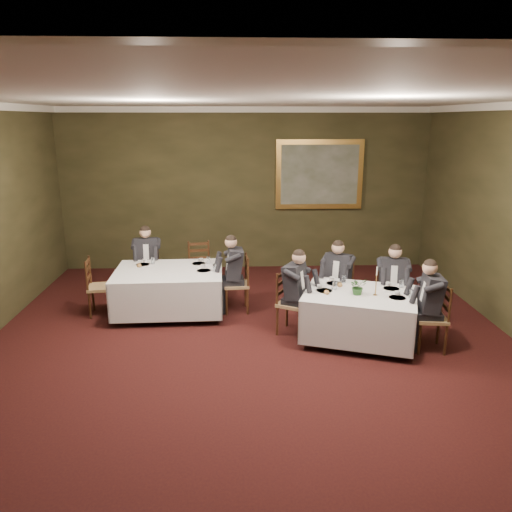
{
  "coord_description": "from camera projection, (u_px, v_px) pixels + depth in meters",
  "views": [
    {
      "loc": [
        -0.24,
        -5.89,
        3.25
      ],
      "look_at": [
        0.09,
        1.73,
        1.15
      ],
      "focal_mm": 35.0,
      "sensor_mm": 36.0,
      "label": 1
    }
  ],
  "objects": [
    {
      "name": "ground",
      "position": [
        255.0,
        375.0,
        6.55
      ],
      "size": [
        10.0,
        10.0,
        0.0
      ],
      "primitive_type": "plane",
      "color": "black",
      "rests_on": "ground"
    },
    {
      "name": "ceiling",
      "position": [
        254.0,
        96.0,
        5.62
      ],
      "size": [
        8.0,
        10.0,
        0.1
      ],
      "primitive_type": "cube",
      "color": "silver",
      "rests_on": "back_wall"
    },
    {
      "name": "back_wall",
      "position": [
        245.0,
        190.0,
        10.9
      ],
      "size": [
        8.0,
        0.1,
        3.5
      ],
      "primitive_type": "cube",
      "color": "#2D2A16",
      "rests_on": "ground"
    },
    {
      "name": "crown_molding",
      "position": [
        254.0,
        102.0,
        5.63
      ],
      "size": [
        8.0,
        10.0,
        0.12
      ],
      "color": "white",
      "rests_on": "back_wall"
    },
    {
      "name": "table_main",
      "position": [
        359.0,
        313.0,
        7.46
      ],
      "size": [
        1.94,
        1.7,
        0.67
      ],
      "rotation": [
        0.0,
        0.0,
        -0.33
      ],
      "color": "#33200E",
      "rests_on": "ground"
    },
    {
      "name": "table_second",
      "position": [
        169.0,
        288.0,
        8.57
      ],
      "size": [
        1.86,
        1.44,
        0.67
      ],
      "rotation": [
        0.0,
        0.0,
        0.02
      ],
      "color": "#33200E",
      "rests_on": "ground"
    },
    {
      "name": "chair_main_backleft",
      "position": [
        337.0,
        301.0,
        8.39
      ],
      "size": [
        0.59,
        0.58,
        1.0
      ],
      "rotation": [
        0.0,
        0.0,
        2.61
      ],
      "color": "#9A7B4E",
      "rests_on": "ground"
    },
    {
      "name": "diner_main_backleft",
      "position": [
        338.0,
        289.0,
        8.32
      ],
      "size": [
        0.59,
        0.62,
        1.35
      ],
      "rotation": [
        0.0,
        0.0,
        2.61
      ],
      "color": "black",
      "rests_on": "chair_main_backleft"
    },
    {
      "name": "chair_main_backright",
      "position": [
        390.0,
        307.0,
        8.15
      ],
      "size": [
        0.51,
        0.5,
        1.0
      ],
      "rotation": [
        0.0,
        0.0,
        2.95
      ],
      "color": "#9A7B4E",
      "rests_on": "ground"
    },
    {
      "name": "diner_main_backright",
      "position": [
        391.0,
        294.0,
        8.08
      ],
      "size": [
        0.48,
        0.55,
        1.35
      ],
      "rotation": [
        0.0,
        0.0,
        2.95
      ],
      "color": "black",
      "rests_on": "chair_main_backright"
    },
    {
      "name": "chair_main_endleft",
      "position": [
        292.0,
        315.0,
        7.79
      ],
      "size": [
        0.58,
        0.59,
        1.0
      ],
      "rotation": [
        0.0,
        0.0,
        -2.07
      ],
      "color": "#9A7B4E",
      "rests_on": "ground"
    },
    {
      "name": "diner_main_endleft",
      "position": [
        293.0,
        302.0,
        7.72
      ],
      "size": [
        0.61,
        0.58,
        1.35
      ],
      "rotation": [
        0.0,
        0.0,
        -2.07
      ],
      "color": "black",
      "rests_on": "chair_main_endleft"
    },
    {
      "name": "chair_main_endright",
      "position": [
        430.0,
        331.0,
        7.22
      ],
      "size": [
        0.47,
        0.49,
        1.0
      ],
      "rotation": [
        0.0,
        0.0,
        1.46
      ],
      "color": "#9A7B4E",
      "rests_on": "ground"
    },
    {
      "name": "diner_main_endright",
      "position": [
        431.0,
        316.0,
        7.16
      ],
      "size": [
        0.52,
        0.45,
        1.35
      ],
      "rotation": [
        0.0,
        0.0,
        1.46
      ],
      "color": "black",
      "rests_on": "chair_main_endright"
    },
    {
      "name": "chair_sec_backleft",
      "position": [
        149.0,
        280.0,
        9.49
      ],
      "size": [
        0.47,
        0.46,
        1.0
      ],
      "rotation": [
        0.0,
        0.0,
        3.23
      ],
      "color": "#9A7B4E",
      "rests_on": "ground"
    },
    {
      "name": "diner_sec_backleft",
      "position": [
        148.0,
        269.0,
        9.42
      ],
      "size": [
        0.44,
        0.51,
        1.35
      ],
      "rotation": [
        0.0,
        0.0,
        3.23
      ],
      "color": "black",
      "rests_on": "chair_sec_backleft"
    },
    {
      "name": "chair_sec_backright",
      "position": [
        201.0,
        279.0,
        9.55
      ],
      "size": [
        0.51,
        0.49,
        1.0
      ],
      "rotation": [
        0.0,
        0.0,
        3.31
      ],
      "color": "#9A7B4E",
      "rests_on": "ground"
    },
    {
      "name": "chair_sec_endright",
      "position": [
        237.0,
        295.0,
        8.69
      ],
      "size": [
        0.45,
        0.47,
        1.0
      ],
      "rotation": [
        0.0,
        0.0,
        1.64
      ],
      "color": "#9A7B4E",
      "rests_on": "ground"
    },
    {
      "name": "diner_sec_endright",
      "position": [
        236.0,
        283.0,
        8.63
      ],
      "size": [
        0.51,
        0.44,
        1.35
      ],
      "rotation": [
        0.0,
        0.0,
        1.64
      ],
      "color": "black",
      "rests_on": "chair_sec_endright"
    },
    {
      "name": "chair_sec_endleft",
      "position": [
        101.0,
        298.0,
        8.54
      ],
      "size": [
        0.47,
        0.49,
        1.0
      ],
      "rotation": [
        0.0,
        0.0,
        -1.44
      ],
      "color": "#9A7B4E",
      "rests_on": "ground"
    },
    {
      "name": "centerpiece",
      "position": [
        358.0,
        285.0,
        7.28
      ],
      "size": [
        0.3,
        0.28,
        0.27
      ],
      "primitive_type": "imported",
      "rotation": [
        0.0,
        0.0,
        0.31
      ],
      "color": "#2D5926",
      "rests_on": "table_main"
    },
    {
      "name": "candlestick",
      "position": [
        376.0,
        284.0,
        7.24
      ],
      "size": [
        0.07,
        0.07,
        0.45
      ],
      "color": "#BA8139",
      "rests_on": "table_main"
    },
    {
      "name": "place_setting_table_main",
      "position": [
        337.0,
        281.0,
        7.83
      ],
      "size": [
        0.33,
        0.31,
        0.14
      ],
      "color": "white",
      "rests_on": "table_main"
    },
    {
      "name": "place_setting_table_second",
      "position": [
        146.0,
        262.0,
        8.84
      ],
      "size": [
        0.33,
        0.31,
        0.14
      ],
      "color": "white",
      "rests_on": "table_second"
    },
    {
      "name": "painting",
      "position": [
        319.0,
        175.0,
        10.81
      ],
      "size": [
        1.89,
        0.09,
        1.49
      ],
      "color": "#DCA950",
      "rests_on": "back_wall"
    }
  ]
}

